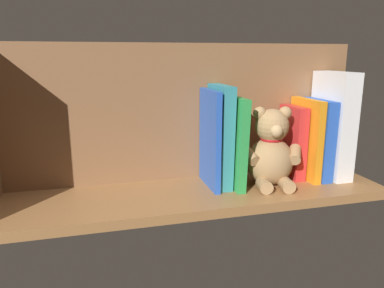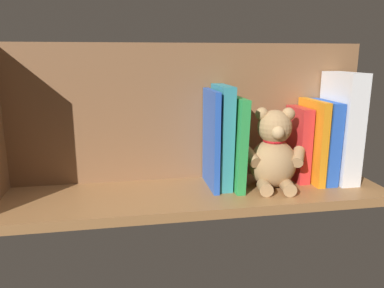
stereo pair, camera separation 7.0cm
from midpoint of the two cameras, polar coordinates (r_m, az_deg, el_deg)
The scene contains 10 objects.
ground_plane at distance 89.64cm, azimuth -2.26°, elevation -7.81°, with size 93.10×24.74×2.20cm, color #9E6B3D.
shelf_back_panel at distance 94.49cm, azimuth -3.71°, elevation 4.81°, with size 93.10×1.50×34.42cm, color brown.
dictionary_thick_white at distance 102.30cm, azimuth 19.01°, elevation 2.78°, with size 4.88×14.02×27.42cm, color white.
book_0 at distance 100.91cm, azimuth 16.64°, elevation 0.79°, with size 2.98×13.45×20.45cm, color blue.
book_1 at distance 99.35cm, azimuth 15.19°, elevation 0.77°, with size 1.94×13.52×20.71cm, color orange.
book_2 at distance 99.47cm, azimuth 13.26°, elevation 0.32°, with size 2.84×10.45×18.78cm, color red.
teddy_bear at distance 91.75cm, azimuth 9.95°, elevation -1.13°, with size 15.64×13.83×19.55cm.
book_3 at distance 90.43cm, azimuth 4.15°, elevation 0.36°, with size 2.03×14.59×21.91cm, color green.
book_4 at distance 90.18cm, azimuth 2.11°, elevation 1.24°, with size 3.07×12.49×24.62cm, color teal.
book_5 at distance 89.11cm, azimuth 0.51°, elevation 0.77°, with size 1.36×13.41×23.62cm, color blue.
Camera 1 is at (21.37, 80.79, 31.52)cm, focal length 34.64 mm.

